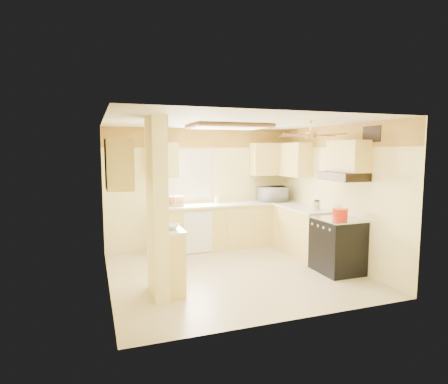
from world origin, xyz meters
name	(u,v)px	position (x,y,z in m)	size (l,w,h in m)	color
floor	(233,272)	(0.00, 0.00, 0.00)	(4.00, 4.00, 0.00)	#CEB98F
ceiling	(233,122)	(0.00, 0.00, 2.50)	(4.00, 4.00, 0.00)	white
wall_back	(201,188)	(0.00, 1.90, 1.25)	(4.00, 4.00, 0.00)	#FFED9B
wall_front	(291,219)	(0.00, -1.90, 1.25)	(4.00, 4.00, 0.00)	#FFED9B
wall_left	(106,205)	(-2.00, 0.00, 1.25)	(3.80, 3.80, 0.00)	#FFED9B
wall_right	(335,194)	(2.00, 0.00, 1.25)	(3.80, 3.80, 0.00)	#FFED9B
wallpaper_border	(201,138)	(0.00, 1.88, 2.30)	(4.00, 0.02, 0.40)	#F3BD47
partition_column	(157,208)	(-1.35, -0.55, 1.25)	(0.20, 0.70, 2.50)	#FFED9B
partition_ledge	(173,262)	(-1.13, -0.55, 0.45)	(0.25, 0.55, 0.90)	#F5DB77
ledge_top	(173,230)	(-1.13, -0.55, 0.92)	(0.28, 0.58, 0.04)	silver
lower_cabinets_back	(228,226)	(0.50, 1.60, 0.45)	(3.00, 0.60, 0.90)	#F5DB77
lower_cabinets_right	(303,232)	(1.70, 0.60, 0.45)	(0.60, 1.40, 0.90)	#F5DB77
countertop_back	(228,204)	(0.50, 1.59, 0.92)	(3.04, 0.64, 0.04)	silver
countertop_right	(303,208)	(1.69, 0.60, 0.92)	(0.64, 1.44, 0.04)	silver
dishwasher_panel	(198,233)	(-0.25, 1.29, 0.43)	(0.58, 0.02, 0.80)	white
window	(190,174)	(-0.25, 1.89, 1.55)	(0.92, 0.02, 1.02)	white
upper_cab_back_left	(162,160)	(-0.85, 1.72, 1.85)	(0.60, 0.35, 0.70)	#F5DB77
upper_cab_back_right	(271,159)	(1.55, 1.72, 1.85)	(0.90, 0.35, 0.70)	#F5DB77
upper_cab_right	(293,160)	(1.82, 1.25, 1.85)	(0.35, 1.00, 0.70)	#F5DB77
upper_cab_left_wall	(119,164)	(-1.82, -0.25, 1.85)	(0.35, 0.75, 0.70)	#F5DB77
upper_cab_over_stove	(348,156)	(1.82, -0.55, 1.95)	(0.35, 0.76, 0.52)	#F5DB77
stove	(337,245)	(1.67, -0.55, 0.46)	(0.68, 0.77, 0.92)	black
range_hood	(343,176)	(1.74, -0.55, 1.62)	(0.50, 0.76, 0.14)	black
poster_menu	(164,165)	(-1.24, -0.55, 1.85)	(0.02, 0.42, 0.57)	black
poster_nashville	(165,211)	(-1.24, -0.55, 1.20)	(0.02, 0.42, 0.57)	black
ceiling_light_panel	(229,127)	(0.10, 0.50, 2.46)	(1.35, 0.95, 0.06)	brown
ceiling_fan	(311,135)	(1.00, -0.70, 2.29)	(1.15, 1.15, 0.26)	gold
vent_grate	(372,134)	(1.98, -0.90, 2.30)	(0.02, 0.40, 0.25)	black
microwave	(273,194)	(1.52, 1.56, 1.10)	(0.58, 0.39, 0.32)	white
bowl	(171,227)	(-1.16, -0.55, 0.97)	(0.25, 0.25, 0.06)	white
dutch_oven	(340,214)	(1.66, -0.60, 1.00)	(0.26, 0.26, 0.18)	red
kettle	(317,206)	(1.70, 0.14, 1.03)	(0.13, 0.13, 0.20)	silver
dish_rack	(175,202)	(-0.64, 1.60, 1.01)	(0.36, 0.28, 0.19)	tan
utensil_crock	(217,200)	(0.28, 1.69, 1.00)	(0.10, 0.10, 0.20)	white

